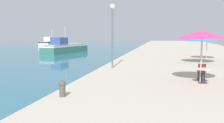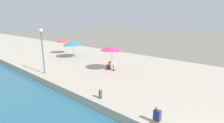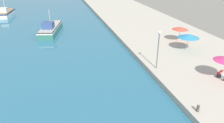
% 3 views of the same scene
% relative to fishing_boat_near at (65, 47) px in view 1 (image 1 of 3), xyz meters
% --- Properties ---
extents(quay_promenade, '(16.00, 90.00, 0.65)m').
position_rel_fishing_boat_near_xyz_m(quay_promenade, '(19.05, 0.91, -0.56)').
color(quay_promenade, '#BCB29E').
rests_on(quay_promenade, ground_plane).
extents(fishing_boat_near, '(4.69, 9.87, 4.31)m').
position_rel_fishing_boat_near_xyz_m(fishing_boat_near, '(0.00, 0.00, 0.00)').
color(fishing_boat_near, '#33705B').
rests_on(fishing_boat_near, water_basin).
extents(fishing_boat_mid, '(3.42, 7.81, 3.96)m').
position_rel_fishing_boat_near_xyz_m(fishing_boat_mid, '(-10.68, 17.67, -0.07)').
color(fishing_boat_mid, white).
rests_on(fishing_boat_mid, water_basin).
extents(cafe_umbrella_pink, '(2.52, 2.52, 2.66)m').
position_rel_fishing_boat_near_xyz_m(cafe_umbrella_pink, '(17.46, -24.34, 2.20)').
color(cafe_umbrella_pink, '#B7B7B7').
rests_on(cafe_umbrella_pink, quay_promenade).
extents(cafe_umbrella_white, '(2.94, 2.94, 2.37)m').
position_rel_fishing_boat_near_xyz_m(cafe_umbrella_white, '(18.71, -15.62, 1.87)').
color(cafe_umbrella_white, '#B7B7B7').
rests_on(cafe_umbrella_white, quay_promenade).
extents(cafe_umbrella_striped, '(2.50, 2.50, 2.33)m').
position_rel_fishing_boat_near_xyz_m(cafe_umbrella_striped, '(19.65, -11.82, 1.87)').
color(cafe_umbrella_striped, '#B7B7B7').
rests_on(cafe_umbrella_striped, quay_promenade).
extents(cafe_table, '(0.80, 0.80, 0.74)m').
position_rel_fishing_boat_near_xyz_m(cafe_table, '(17.58, -24.44, 0.29)').
color(cafe_table, '#333338').
rests_on(cafe_table, quay_promenade).
extents(cafe_chair_left, '(0.41, 0.44, 0.91)m').
position_rel_fishing_boat_near_xyz_m(cafe_chair_left, '(17.59, -23.72, 0.09)').
color(cafe_chair_left, '#2D2D33').
rests_on(cafe_chair_left, quay_promenade).
extents(mooring_bollard, '(0.26, 0.26, 0.65)m').
position_rel_fishing_boat_near_xyz_m(mooring_bollard, '(11.73, -28.44, 0.11)').
color(mooring_bollard, '#4C4742').
rests_on(mooring_bollard, quay_promenade).
extents(lamppost, '(0.36, 0.36, 4.56)m').
position_rel_fishing_boat_near_xyz_m(lamppost, '(11.97, -19.97, 2.85)').
color(lamppost, '#565B60').
rests_on(lamppost, quay_promenade).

